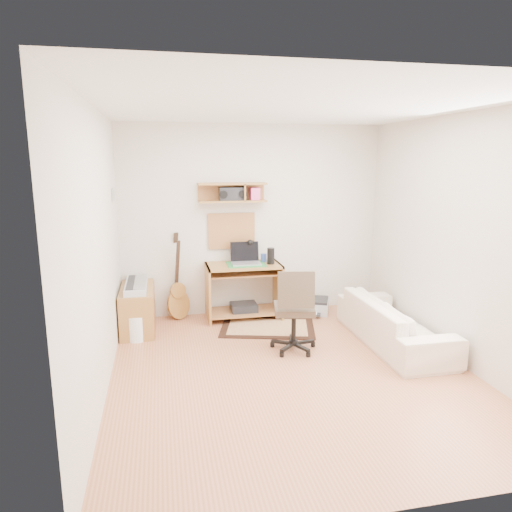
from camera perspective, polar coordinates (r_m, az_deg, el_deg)
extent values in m
cube|color=#BA744D|center=(4.92, 4.30, -13.96)|extent=(3.60, 4.00, 0.01)
cube|color=white|center=(4.46, 4.84, 17.86)|extent=(3.60, 4.00, 0.01)
cube|color=beige|center=(6.44, -0.40, 4.36)|extent=(3.60, 0.01, 2.60)
cube|color=beige|center=(4.37, -18.80, 0.22)|extent=(0.01, 4.00, 2.60)
cube|color=beige|center=(5.30, 23.66, 1.78)|extent=(0.01, 4.00, 2.60)
cube|color=#A17138|center=(6.22, -2.91, 7.79)|extent=(0.90, 0.25, 0.26)
cube|color=tan|center=(6.38, -3.01, 3.10)|extent=(0.64, 0.03, 0.49)
cube|color=#4C8CBF|center=(5.80, -17.13, 7.21)|extent=(0.02, 0.20, 0.15)
cylinder|color=black|center=(6.23, 1.83, 0.00)|extent=(0.10, 0.10, 0.22)
cylinder|color=#324D98|center=(6.37, 0.96, -0.22)|extent=(0.08, 0.08, 0.11)
cube|color=black|center=(6.22, -2.93, 7.61)|extent=(0.35, 0.16, 0.18)
cube|color=#CDBA89|center=(6.06, 1.44, -8.73)|extent=(1.35, 1.07, 0.02)
cube|color=#A17138|center=(6.11, -14.32, -6.29)|extent=(0.40, 0.90, 0.55)
cube|color=#B2B5BA|center=(6.02, -14.47, -3.47)|extent=(0.26, 0.83, 0.07)
cylinder|color=white|center=(5.82, -14.46, -8.50)|extent=(0.27, 0.27, 0.30)
cube|color=#A5A8AA|center=(6.68, 6.69, -6.15)|extent=(0.61, 0.55, 0.19)
imported|color=beige|center=(5.70, 16.58, -6.92)|extent=(0.52, 1.79, 0.70)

